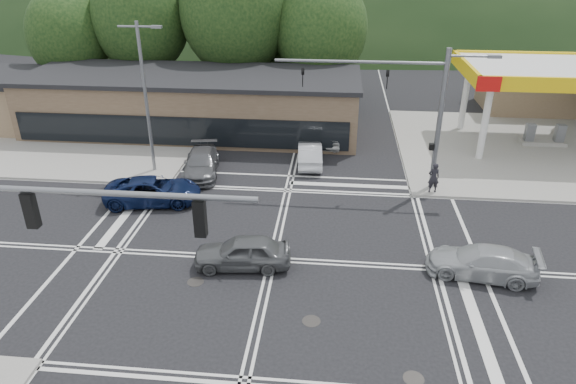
# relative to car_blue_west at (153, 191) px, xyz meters

# --- Properties ---
(ground) EXTENTS (120.00, 120.00, 0.00)m
(ground) POSITION_rel_car_blue_west_xyz_m (7.16, -4.95, -0.71)
(ground) COLOR black
(ground) RESTS_ON ground
(sidewalk_ne) EXTENTS (16.00, 16.00, 0.15)m
(sidewalk_ne) POSITION_rel_car_blue_west_xyz_m (22.16, 10.05, -0.64)
(sidewalk_ne) COLOR gray
(sidewalk_ne) RESTS_ON ground
(sidewalk_nw) EXTENTS (16.00, 16.00, 0.15)m
(sidewalk_nw) POSITION_rel_car_blue_west_xyz_m (-7.84, 10.05, -0.64)
(sidewalk_nw) COLOR gray
(sidewalk_nw) RESTS_ON ground
(gas_station_canopy) EXTENTS (12.32, 8.34, 5.75)m
(gas_station_canopy) POSITION_rel_car_blue_west_xyz_m (24.15, 11.04, 4.33)
(gas_station_canopy) COLOR silver
(gas_station_canopy) RESTS_ON ground
(convenience_store) EXTENTS (10.00, 6.00, 3.80)m
(convenience_store) POSITION_rel_car_blue_west_xyz_m (27.16, 20.05, 1.19)
(convenience_store) COLOR #846B4F
(convenience_store) RESTS_ON ground
(commercial_row) EXTENTS (24.00, 8.00, 4.00)m
(commercial_row) POSITION_rel_car_blue_west_xyz_m (-0.84, 12.05, 1.29)
(commercial_row) COLOR brown
(commercial_row) RESTS_ON ground
(hill_north) EXTENTS (252.00, 126.00, 140.00)m
(hill_north) POSITION_rel_car_blue_west_xyz_m (7.16, 85.05, -0.71)
(hill_north) COLOR black
(hill_north) RESTS_ON ground
(tree_n_a) EXTENTS (8.00, 8.00, 11.75)m
(tree_n_a) POSITION_rel_car_blue_west_xyz_m (-6.84, 19.05, 6.43)
(tree_n_a) COLOR #382619
(tree_n_a) RESTS_ON ground
(tree_n_b) EXTENTS (9.00, 9.00, 12.98)m
(tree_n_b) POSITION_rel_car_blue_west_xyz_m (1.16, 19.05, 7.08)
(tree_n_b) COLOR #382619
(tree_n_b) RESTS_ON ground
(tree_n_c) EXTENTS (7.60, 7.60, 10.87)m
(tree_n_c) POSITION_rel_car_blue_west_xyz_m (8.16, 19.05, 5.78)
(tree_n_c) COLOR #382619
(tree_n_c) RESTS_ON ground
(tree_n_d) EXTENTS (6.80, 6.80, 9.76)m
(tree_n_d) POSITION_rel_car_blue_west_xyz_m (-12.84, 18.05, 5.13)
(tree_n_d) COLOR #382619
(tree_n_d) RESTS_ON ground
(tree_n_e) EXTENTS (8.40, 8.40, 11.98)m
(tree_n_e) POSITION_rel_car_blue_west_xyz_m (5.16, 23.05, 6.43)
(tree_n_e) COLOR #382619
(tree_n_e) RESTS_ON ground
(streetlight_nw) EXTENTS (2.50, 0.25, 9.00)m
(streetlight_nw) POSITION_rel_car_blue_west_xyz_m (-1.28, 4.05, 4.34)
(streetlight_nw) COLOR slate
(streetlight_nw) RESTS_ON ground
(signal_mast_ne) EXTENTS (11.65, 0.30, 8.00)m
(signal_mast_ne) POSITION_rel_car_blue_west_xyz_m (14.10, 3.25, 4.36)
(signal_mast_ne) COLOR slate
(signal_mast_ne) RESTS_ON ground
(signal_mast_sw) EXTENTS (9.14, 0.28, 8.00)m
(signal_mast_sw) POSITION_rel_car_blue_west_xyz_m (0.77, -13.15, 4.41)
(signal_mast_sw) COLOR slate
(signal_mast_sw) RESTS_ON ground
(car_blue_west) EXTENTS (5.44, 3.16, 1.42)m
(car_blue_west) POSITION_rel_car_blue_west_xyz_m (0.00, 0.00, 0.00)
(car_blue_west) COLOR #0E1A3F
(car_blue_west) RESTS_ON ground
(car_grey_center) EXTENTS (4.34, 2.08, 1.43)m
(car_grey_center) POSITION_rel_car_blue_west_xyz_m (5.94, -5.58, 0.00)
(car_grey_center) COLOR #525456
(car_grey_center) RESTS_ON ground
(car_silver_east) EXTENTS (4.83, 2.56, 1.33)m
(car_silver_east) POSITION_rel_car_blue_west_xyz_m (16.18, -5.25, -0.05)
(car_silver_east) COLOR #A1A4A8
(car_silver_east) RESTS_ON ground
(car_queue_a) EXTENTS (1.81, 4.36, 1.40)m
(car_queue_a) POSITION_rel_car_blue_west_xyz_m (8.16, 6.29, -0.01)
(car_queue_a) COLOR #BABDC2
(car_queue_a) RESTS_ON ground
(car_queue_b) EXTENTS (2.39, 4.43, 1.43)m
(car_queue_b) POSITION_rel_car_blue_west_xyz_m (9.66, 9.98, 0.00)
(car_queue_b) COLOR silver
(car_queue_b) RESTS_ON ground
(car_northbound) EXTENTS (2.72, 5.14, 1.42)m
(car_northbound) POSITION_rel_car_blue_west_xyz_m (1.66, 4.05, -0.00)
(car_northbound) COLOR #525457
(car_northbound) RESTS_ON ground
(pedestrian) EXTENTS (0.69, 0.50, 1.75)m
(pedestrian) POSITION_rel_car_blue_west_xyz_m (15.31, 2.55, 0.31)
(pedestrian) COLOR black
(pedestrian) RESTS_ON sidewalk_ne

